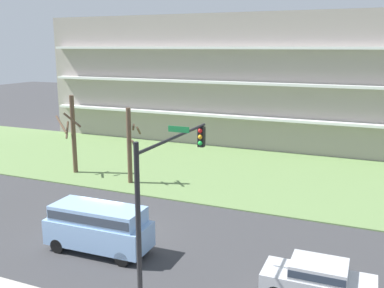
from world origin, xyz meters
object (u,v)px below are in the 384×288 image
Objects in this scene: tree_left at (130,145)px; sedan_silver_center_right at (318,278)px; van_blue_near_left at (98,225)px; traffic_signal_mast at (164,188)px; tree_far_left at (73,133)px.

tree_left is 1.27× the size of sedan_silver_center_right.
van_blue_near_left is (4.27, -10.13, -1.52)m from tree_left.
traffic_signal_mast is at bearing -29.14° from van_blue_near_left.
sedan_silver_center_right is (20.26, -10.65, -2.38)m from tree_far_left.
tree_far_left is 23.02m from sedan_silver_center_right.
sedan_silver_center_right is at bearing -1.40° from van_blue_near_left.
traffic_signal_mast is at bearing -41.93° from tree_far_left.
tree_left reaches higher than van_blue_near_left.
sedan_silver_center_right is (10.47, -0.00, -0.52)m from van_blue_near_left.
van_blue_near_left is 0.76× the size of traffic_signal_mast.
traffic_signal_mast is (-5.48, -2.62, 3.87)m from sedan_silver_center_right.
sedan_silver_center_right is at bearing -27.73° from tree_far_left.
van_blue_near_left is at bearing -47.41° from tree_far_left.
sedan_silver_center_right is at bearing -34.50° from tree_left.
van_blue_near_left reaches higher than sedan_silver_center_right.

